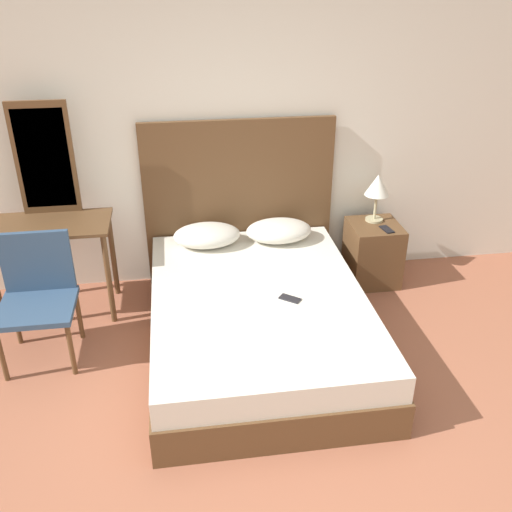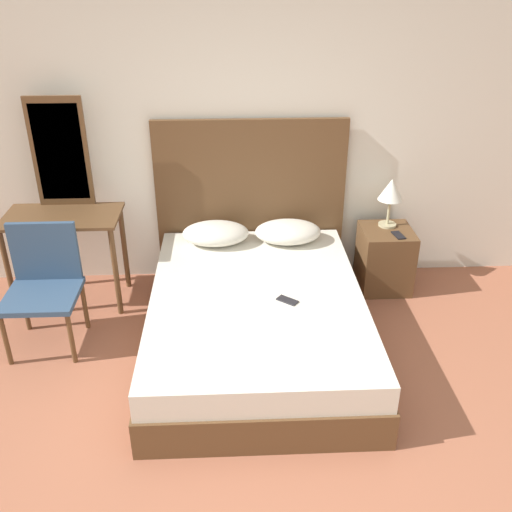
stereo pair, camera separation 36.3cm
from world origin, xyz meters
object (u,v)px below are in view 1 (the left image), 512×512
Objects in this scene: bed at (258,320)px; vanity_desk at (52,240)px; phone_on_nightstand at (387,229)px; phone_on_bed at (290,299)px; table_lamp at (377,187)px; chair at (37,291)px; nightstand at (373,253)px.

bed is 1.73m from vanity_desk.
vanity_desk is (-2.73, 0.00, 0.09)m from phone_on_nightstand.
table_lamp is (0.96, 1.03, 0.40)m from phone_on_bed.
chair reaches higher than phone_on_nightstand.
bed is at bearing -141.80° from table_lamp.
table_lamp is (0.01, 0.09, 0.59)m from nightstand.
table_lamp reaches higher than chair.
vanity_desk is at bearing -175.72° from table_lamp.
vanity_desk is (-2.67, -0.11, 0.37)m from nightstand.
nightstand is at bearing 44.79° from phone_on_bed.
table_lamp is at bearing 38.20° from bed.
bed is 0.33m from phone_on_bed.
chair is at bearing -169.08° from phone_on_nightstand.
table_lamp reaches higher than vanity_desk.
nightstand is at bearing 2.38° from vanity_desk.
phone_on_bed reaches higher than bed.
chair reaches higher than nightstand.
phone_on_bed is 0.38× the size of table_lamp.
vanity_desk is at bearing -177.62° from nightstand.
phone_on_bed is 0.18× the size of vanity_desk.
phone_on_nightstand is 2.82m from chair.
phone_on_nightstand is 2.73m from vanity_desk.
nightstand reaches higher than bed.
table_lamp is at bearing 46.97° from phone_on_bed.
table_lamp is 0.47× the size of chair.
chair is (-2.71, -0.65, 0.24)m from nightstand.
nightstand is at bearing 35.72° from bed.
nightstand is 0.60× the size of chair.
table_lamp is 2.70m from vanity_desk.
nightstand is (1.16, 0.83, 0.05)m from bed.
nightstand is 0.59m from table_lamp.
bed is at bearing -144.28° from nightstand.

